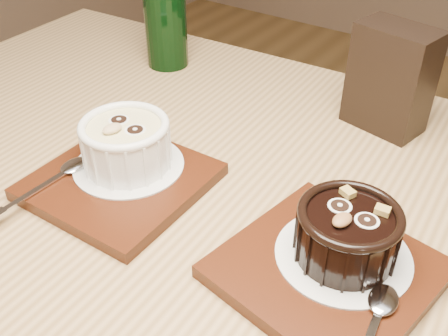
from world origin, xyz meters
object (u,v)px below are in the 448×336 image
Objects in this scene: ramekin_dark at (348,231)px; green_bottle at (165,6)px; ramekin_white at (126,142)px; table at (225,274)px; condiment_stand at (391,79)px; tray_left at (121,181)px; tray_right at (326,270)px.

ramekin_dark is 0.38× the size of green_bottle.
ramekin_white is 0.41× the size of green_bottle.
condiment_stand is at bearing 76.12° from table.
ramekin_white is at bearing -58.80° from green_bottle.
tray_left is at bearing -64.61° from ramekin_white.
tray_right is 0.71× the size of green_bottle.
ramekin_dark is (0.13, 0.00, 0.14)m from table.
tray_right is at bearing -6.85° from table.
tray_left reaches higher than table.
green_bottle is at bearing 138.45° from table.
ramekin_white is at bearing -125.83° from condiment_stand.
green_bottle is at bearing 146.67° from tray_right.
table is 0.16m from tray_left.
ramekin_dark is at bearing 1.58° from table.
green_bottle is at bearing -177.71° from condiment_stand.
tray_right is at bearing 8.13° from ramekin_white.
ramekin_white is 0.27m from tray_right.
ramekin_dark is at bearing 6.24° from tray_left.
ramekin_dark is (0.27, 0.01, -0.00)m from ramekin_white.
green_bottle reaches higher than ramekin_white.
table is 12.78× the size of ramekin_dark.
ramekin_white is 0.27m from ramekin_dark.
table is 0.16m from tray_right.
tray_right is (0.26, -0.01, -0.04)m from ramekin_white.
ramekin_dark is (0.26, 0.03, 0.04)m from tray_left.
ramekin_white is at bearing -168.65° from ramekin_dark.
table is at bearing 10.95° from tray_left.
table is at bearing 12.32° from ramekin_white.
tray_left is 0.35m from green_bottle.
tray_left is 0.27m from ramekin_dark.
ramekin_white is at bearing 104.85° from tray_left.
condiment_stand is 0.37m from green_bottle.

